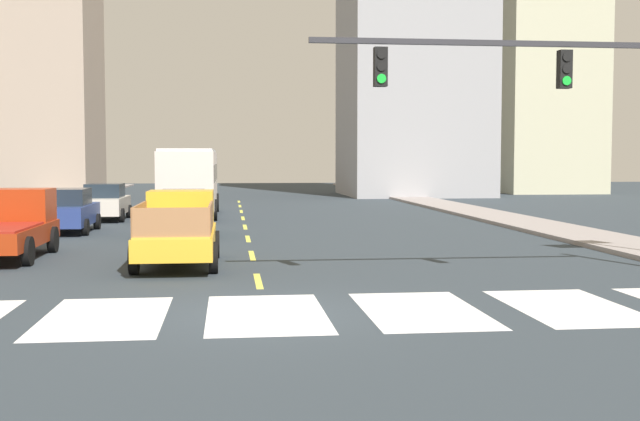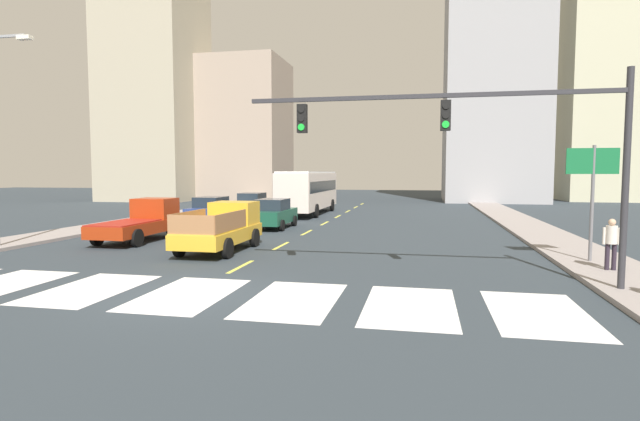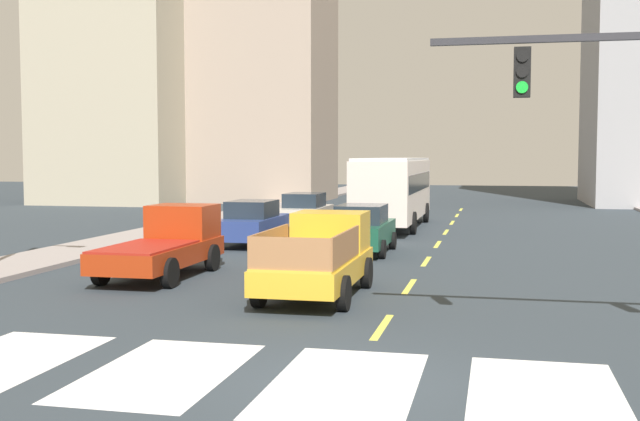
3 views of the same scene
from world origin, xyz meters
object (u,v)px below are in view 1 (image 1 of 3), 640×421
at_px(pickup_dark, 10,226).
at_px(sedan_mid, 67,211).
at_px(city_bus, 190,177).
at_px(traffic_signal_gantry, 617,97).
at_px(sedan_near_right, 183,212).
at_px(pickup_stakebed, 179,230).
at_px(sedan_near_left, 105,202).

xyz_separation_m(pickup_dark, sedan_mid, (0.11, 7.80, -0.06)).
bearing_deg(city_bus, traffic_signal_gantry, -66.77).
distance_m(city_bus, sedan_mid, 9.50).
relative_size(city_bus, sedan_near_right, 2.45).
height_order(city_bus, sedan_near_right, city_bus).
height_order(sedan_near_right, traffic_signal_gantry, traffic_signal_gantry).
bearing_deg(traffic_signal_gantry, sedan_mid, 135.12).
relative_size(pickup_dark, sedan_mid, 1.18).
relative_size(pickup_stakebed, sedan_near_right, 1.18).
bearing_deg(sedan_near_right, pickup_dark, -128.02).
height_order(pickup_stakebed, sedan_near_right, pickup_stakebed).
bearing_deg(sedan_mid, sedan_near_right, -21.31).
height_order(city_bus, sedan_mid, city_bus).
height_order(pickup_stakebed, pickup_dark, same).
xyz_separation_m(city_bus, sedan_near_right, (0.18, -9.96, -1.09)).
bearing_deg(traffic_signal_gantry, city_bus, 114.43).
relative_size(sedan_near_left, traffic_signal_gantry, 0.42).
relative_size(pickup_dark, city_bus, 0.48).
relative_size(pickup_stakebed, sedan_near_left, 1.18).
height_order(pickup_dark, sedan_near_right, pickup_dark).
bearing_deg(sedan_near_left, sedan_mid, -94.00).
height_order(city_bus, traffic_signal_gantry, traffic_signal_gantry).
height_order(pickup_stakebed, sedan_mid, pickup_stakebed).
bearing_deg(pickup_dark, sedan_mid, 86.75).
bearing_deg(sedan_mid, pickup_dark, -92.82).
relative_size(sedan_mid, sedan_near_right, 1.00).
xyz_separation_m(sedan_mid, sedan_near_left, (0.52, 6.23, 0.00)).
distance_m(pickup_dark, sedan_near_right, 7.75).
distance_m(sedan_near_right, sedan_near_left, 8.78).
bearing_deg(sedan_near_left, sedan_near_right, -62.14).
bearing_deg(sedan_mid, sedan_near_left, 83.25).
bearing_deg(city_bus, pickup_stakebed, -89.54).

